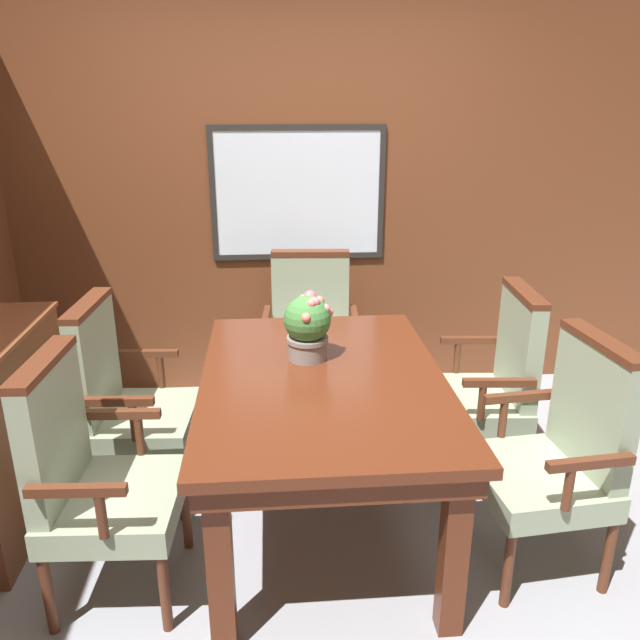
# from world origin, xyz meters

# --- Properties ---
(ground_plane) EXTENTS (14.00, 14.00, 0.00)m
(ground_plane) POSITION_xyz_m (0.00, 0.00, 0.00)
(ground_plane) COLOR #93969E
(wall_back) EXTENTS (7.20, 0.08, 2.45)m
(wall_back) POSITION_xyz_m (0.00, 1.75, 1.23)
(wall_back) COLOR brown
(wall_back) RESTS_ON ground_plane
(dining_table) EXTENTS (1.04, 1.52, 0.76)m
(dining_table) POSITION_xyz_m (0.05, 0.20, 0.66)
(dining_table) COLOR #562614
(dining_table) RESTS_ON ground_plane
(chair_left_far) EXTENTS (0.52, 0.59, 1.01)m
(chair_left_far) POSITION_xyz_m (-0.88, 0.52, 0.53)
(chair_left_far) COLOR #562B19
(chair_left_far) RESTS_ON ground_plane
(chair_right_far) EXTENTS (0.52, 0.59, 1.01)m
(chair_right_far) POSITION_xyz_m (0.95, 0.56, 0.53)
(chair_right_far) COLOR #562B19
(chair_right_far) RESTS_ON ground_plane
(chair_right_near) EXTENTS (0.53, 0.60, 1.01)m
(chair_right_near) POSITION_xyz_m (0.99, -0.11, 0.53)
(chair_right_near) COLOR #562B19
(chair_right_near) RESTS_ON ground_plane
(chair_head_far) EXTENTS (0.59, 0.52, 1.01)m
(chair_head_far) POSITION_xyz_m (0.08, 1.33, 0.53)
(chair_head_far) COLOR #562B19
(chair_head_far) RESTS_ON ground_plane
(chair_left_near) EXTENTS (0.51, 0.59, 1.01)m
(chair_left_near) POSITION_xyz_m (-0.86, -0.13, 0.53)
(chair_left_near) COLOR #562B19
(chair_left_near) RESTS_ON ground_plane
(potted_plant) EXTENTS (0.23, 0.22, 0.31)m
(potted_plant) POSITION_xyz_m (-0.00, 0.39, 0.92)
(potted_plant) COLOR gray
(potted_plant) RESTS_ON dining_table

